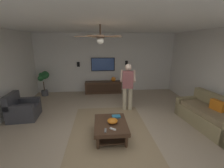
{
  "coord_description": "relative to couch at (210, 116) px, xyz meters",
  "views": [
    {
      "loc": [
        -3.4,
        0.34,
        2.3
      ],
      "look_at": [
        0.68,
        -0.02,
        1.19
      ],
      "focal_mm": 24.1,
      "sensor_mm": 36.0,
      "label": 1
    }
  ],
  "objects": [
    {
      "name": "area_rug",
      "position": [
        -0.06,
        2.83,
        -0.31
      ],
      "size": [
        3.12,
        2.08,
        0.01
      ],
      "primitive_type": "cube",
      "color": "#9E8460",
      "rests_on": "ground"
    },
    {
      "name": "wall_back_tv",
      "position": [
        3.63,
        2.76,
        1.06
      ],
      "size": [
        0.1,
        6.72,
        2.75
      ],
      "primitive_type": "cube",
      "color": "silver",
      "rests_on": "ground"
    },
    {
      "name": "potted_plant_tall",
      "position": [
        3.17,
        5.55,
        0.41
      ],
      "size": [
        0.5,
        0.43,
        1.09
      ],
      "color": "#4C4C51",
      "rests_on": "ground"
    },
    {
      "name": "wall_speaker_right",
      "position": [
        3.55,
        4.05,
        1.03
      ],
      "size": [
        0.06,
        0.12,
        0.22
      ],
      "primitive_type": "cube",
      "color": "black"
    },
    {
      "name": "couch",
      "position": [
        0.0,
        0.0,
        0.0
      ],
      "size": [
        1.99,
        1.07,
        0.87
      ],
      "rotation": [
        0.0,
        0.0,
        1.68
      ],
      "color": "#93845B",
      "rests_on": "ground"
    },
    {
      "name": "wall_speaker_left",
      "position": [
        3.55,
        1.77,
        1.06
      ],
      "size": [
        0.06,
        0.12,
        0.22
      ],
      "primitive_type": "cube",
      "color": "black"
    },
    {
      "name": "remote_white",
      "position": [
        -0.56,
        2.81,
        0.09
      ],
      "size": [
        0.13,
        0.15,
        0.02
      ],
      "primitive_type": "cube",
      "rotation": [
        0.0,
        0.0,
        4.07
      ],
      "color": "white",
      "rests_on": "coffee_table"
    },
    {
      "name": "vase_round",
      "position": [
        3.29,
        2.42,
        0.34
      ],
      "size": [
        0.22,
        0.22,
        0.22
      ],
      "primitive_type": "sphere",
      "color": "orange",
      "rests_on": "media_console"
    },
    {
      "name": "ceiling_fan",
      "position": [
        0.2,
        3.04,
        2.11
      ],
      "size": [
        1.17,
        1.17,
        0.46
      ],
      "color": "#4C3828"
    },
    {
      "name": "coffee_table",
      "position": [
        -0.26,
        2.83,
        -0.02
      ],
      "size": [
        1.0,
        0.8,
        0.4
      ],
      "color": "#422B1C",
      "rests_on": "ground"
    },
    {
      "name": "book",
      "position": [
        0.03,
        2.66,
        0.1
      ],
      "size": [
        0.17,
        0.22,
        0.04
      ],
      "primitive_type": "cube",
      "rotation": [
        0.0,
        0.0,
        1.6
      ],
      "color": "teal",
      "rests_on": "coffee_table"
    },
    {
      "name": "ceiling_slab",
      "position": [
        -0.18,
        2.76,
        2.49
      ],
      "size": [
        7.72,
        6.72,
        0.1
      ],
      "primitive_type": "cube",
      "color": "white"
    },
    {
      "name": "remote_grey",
      "position": [
        -0.6,
        2.98,
        0.09
      ],
      "size": [
        0.15,
        0.05,
        0.02
      ],
      "primitive_type": "cube",
      "rotation": [
        0.0,
        0.0,
        6.22
      ],
      "color": "slate",
      "rests_on": "coffee_table"
    },
    {
      "name": "media_console",
      "position": [
        3.3,
        2.9,
        -0.04
      ],
      "size": [
        0.45,
        1.7,
        0.55
      ],
      "rotation": [
        0.0,
        0.0,
        3.14
      ],
      "color": "#422B1C",
      "rests_on": "ground"
    },
    {
      "name": "armchair",
      "position": [
        0.99,
        5.51,
        -0.04
      ],
      "size": [
        0.86,
        0.87,
        0.82
      ],
      "rotation": [
        0.0,
        0.0,
        -1.5
      ],
      "color": "#38383D",
      "rests_on": "ground"
    },
    {
      "name": "bowl",
      "position": [
        -0.27,
        2.79,
        0.14
      ],
      "size": [
        0.25,
        0.25,
        0.11
      ],
      "primitive_type": "ellipsoid",
      "color": "orange",
      "rests_on": "coffee_table"
    },
    {
      "name": "ground_plane",
      "position": [
        -0.18,
        2.76,
        -0.32
      ],
      "size": [
        9.03,
        9.03,
        0.0
      ],
      "primitive_type": "plane",
      "color": "tan"
    },
    {
      "name": "person_standing",
      "position": [
        1.32,
        2.12,
        0.61
      ],
      "size": [
        0.6,
        0.61,
        1.64
      ],
      "rotation": [
        0.0,
        0.0,
        -0.19
      ],
      "color": "#C6B793",
      "rests_on": "ground"
    },
    {
      "name": "remote_black",
      "position": [
        -0.08,
        2.71,
        0.09
      ],
      "size": [
        0.14,
        0.13,
        0.02
      ],
      "primitive_type": "cube",
      "rotation": [
        0.0,
        0.0,
        3.81
      ],
      "color": "black",
      "rests_on": "coffee_table"
    },
    {
      "name": "tv",
      "position": [
        3.54,
        2.9,
        1.01
      ],
      "size": [
        0.05,
        1.12,
        0.63
      ],
      "rotation": [
        0.0,
        0.0,
        3.14
      ],
      "color": "black"
    }
  ]
}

